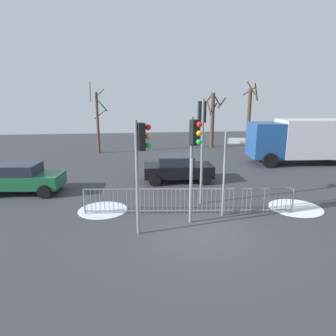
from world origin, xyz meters
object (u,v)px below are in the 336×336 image
at_px(bare_tree_right, 98,120).
at_px(bare_tree_left, 213,118).
at_px(car_green_mid, 22,178).
at_px(delivery_truck, 302,139).
at_px(traffic_light_foreground_right, 194,147).
at_px(traffic_light_mid_left, 141,152).
at_px(direction_sign_post, 226,170).
at_px(bare_tree_centre, 249,116).
at_px(traffic_light_mid_right, 202,128).
at_px(car_black_far, 178,168).

bearing_deg(bare_tree_right, bare_tree_left, 8.68).
bearing_deg(car_green_mid, delivery_truck, 21.14).
relative_size(traffic_light_foreground_right, traffic_light_mid_left, 1.01).
bearing_deg(bare_tree_left, direction_sign_post, -103.55).
distance_m(traffic_light_mid_left, direction_sign_post, 3.70).
relative_size(direction_sign_post, bare_tree_right, 0.59).
relative_size(delivery_truck, bare_tree_centre, 1.22).
xyz_separation_m(traffic_light_mid_left, bare_tree_right, (-2.93, 15.85, -0.18)).
height_order(traffic_light_mid_left, bare_tree_centre, bare_tree_centre).
height_order(traffic_light_mid_right, bare_tree_right, bare_tree_right).
bearing_deg(direction_sign_post, traffic_light_mid_left, -153.34).
distance_m(traffic_light_mid_right, bare_tree_centre, 15.81).
height_order(direction_sign_post, delivery_truck, direction_sign_post).
bearing_deg(traffic_light_foreground_right, direction_sign_post, 179.46).
height_order(traffic_light_mid_right, car_black_far, traffic_light_mid_right).
xyz_separation_m(traffic_light_mid_left, traffic_light_mid_right, (2.72, 2.83, 0.46)).
distance_m(traffic_light_mid_left, traffic_light_mid_right, 3.95).
bearing_deg(traffic_light_mid_right, car_green_mid, 160.74).
bearing_deg(car_green_mid, traffic_light_foreground_right, -25.49).
distance_m(direction_sign_post, bare_tree_left, 16.65).
bearing_deg(traffic_light_mid_left, car_green_mid, -148.27).
bearing_deg(bare_tree_centre, traffic_light_foreground_right, -117.84).
relative_size(bare_tree_centre, bare_tree_right, 1.03).
distance_m(traffic_light_foreground_right, car_black_far, 6.22).
height_order(direction_sign_post, bare_tree_centre, bare_tree_centre).
relative_size(car_black_far, bare_tree_left, 0.78).
xyz_separation_m(direction_sign_post, bare_tree_centre, (7.06, 15.40, 1.02)).
xyz_separation_m(bare_tree_left, bare_tree_right, (-10.17, -1.55, 0.00)).
relative_size(car_green_mid, delivery_truck, 0.55).
bearing_deg(delivery_truck, traffic_light_mid_right, 42.87).
xyz_separation_m(traffic_light_mid_left, car_black_far, (2.26, 6.38, -2.13)).
xyz_separation_m(traffic_light_foreground_right, direction_sign_post, (1.43, 0.67, -1.05)).
relative_size(traffic_light_mid_right, bare_tree_right, 0.80).
height_order(traffic_light_foreground_right, car_black_far, traffic_light_foreground_right).
bearing_deg(traffic_light_mid_right, delivery_truck, 35.44).
height_order(car_green_mid, delivery_truck, delivery_truck).
bearing_deg(traffic_light_foreground_right, bare_tree_centre, -143.52).
bearing_deg(traffic_light_mid_left, bare_tree_centre, 132.66).
distance_m(traffic_light_foreground_right, direction_sign_post, 1.89).
height_order(traffic_light_foreground_right, bare_tree_right, bare_tree_right).
bearing_deg(delivery_truck, bare_tree_right, -17.87).
relative_size(delivery_truck, bare_tree_left, 1.45).
height_order(traffic_light_foreground_right, bare_tree_left, bare_tree_left).
xyz_separation_m(bare_tree_centre, bare_tree_right, (-13.33, -0.79, -0.18)).
distance_m(traffic_light_mid_right, direction_sign_post, 2.26).
bearing_deg(traffic_light_mid_left, bare_tree_left, 142.10).
height_order(traffic_light_mid_left, delivery_truck, traffic_light_mid_left).
height_order(traffic_light_foreground_right, traffic_light_mid_right, traffic_light_mid_right).
height_order(traffic_light_mid_right, direction_sign_post, traffic_light_mid_right).
bearing_deg(car_black_far, traffic_light_mid_left, -106.85).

